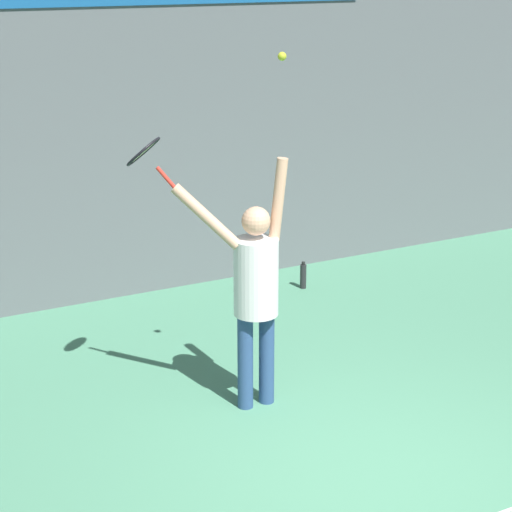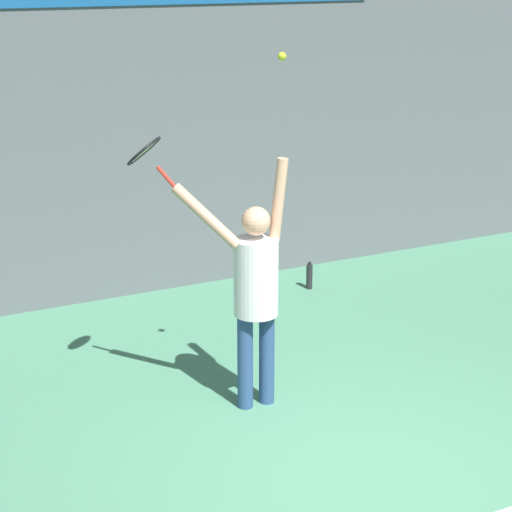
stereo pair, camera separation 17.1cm
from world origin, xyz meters
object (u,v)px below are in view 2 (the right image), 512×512
object	(u,v)px
tennis_player	(255,284)
tennis_ball	(282,56)
tennis_racket	(145,153)
water_bottle	(309,276)

from	to	relation	value
tennis_player	tennis_ball	distance (m)	1.83
tennis_racket	tennis_ball	world-z (taller)	tennis_ball
tennis_racket	water_bottle	world-z (taller)	tennis_racket
tennis_player	tennis_racket	world-z (taller)	tennis_racket
tennis_player	tennis_ball	bearing A→B (deg)	-34.89
tennis_player	water_bottle	world-z (taller)	tennis_player
tennis_ball	water_bottle	size ratio (longest dim) A/B	0.21
tennis_player	tennis_ball	world-z (taller)	tennis_ball
tennis_ball	water_bottle	distance (m)	4.01
tennis_racket	water_bottle	bearing A→B (deg)	35.22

